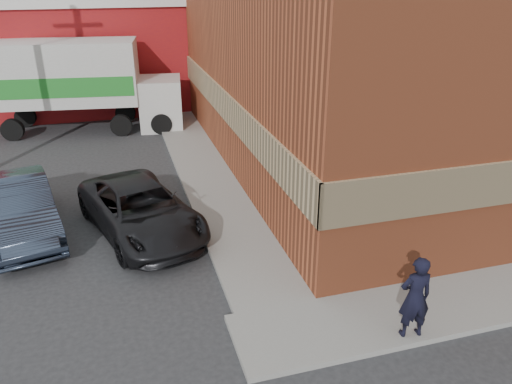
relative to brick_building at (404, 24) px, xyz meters
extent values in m
plane|color=#28282B|center=(-8.50, -9.00, -4.68)|extent=(90.00, 90.00, 0.00)
cube|color=#A74C2B|center=(0.00, 0.00, -0.18)|extent=(14.00, 18.00, 9.00)
cube|color=tan|center=(-7.04, 0.00, -2.38)|extent=(0.08, 18.16, 1.00)
cube|color=gray|center=(-7.90, 0.00, -4.62)|extent=(1.80, 18.00, 0.12)
cube|color=maroon|center=(-14.50, 11.00, -2.18)|extent=(16.00, 8.00, 5.00)
imported|color=black|center=(-5.71, -10.55, -3.71)|extent=(0.66, 0.47, 1.70)
imported|color=#2A3447|center=(-13.36, -3.92, -3.92)|extent=(2.62, 4.86, 1.52)
imported|color=black|center=(-10.29, -4.75, -4.01)|extent=(3.55, 5.29, 1.35)
cube|color=silver|center=(-12.50, 5.60, -2.13)|extent=(6.26, 3.17, 2.60)
cube|color=#227F28|center=(-12.66, 4.41, -2.53)|extent=(5.75, 0.79, 0.80)
cube|color=silver|center=(-8.63, 5.09, -3.58)|extent=(2.08, 2.42, 2.20)
cylinder|color=black|center=(-14.81, 4.91, -4.23)|extent=(0.93, 0.42, 0.90)
cylinder|color=black|center=(-14.54, 6.89, -4.23)|extent=(0.93, 0.42, 0.90)
cylinder|color=black|center=(-10.45, 4.32, -4.23)|extent=(0.93, 0.42, 0.90)
cylinder|color=black|center=(-10.18, 6.30, -4.23)|extent=(0.93, 0.42, 0.90)
cylinder|color=black|center=(-8.76, 4.10, -4.23)|extent=(0.93, 0.42, 0.90)
cylinder|color=black|center=(-8.50, 6.08, -4.23)|extent=(0.93, 0.42, 0.90)
camera|label=1|loc=(-10.67, -17.04, 1.82)|focal=35.00mm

